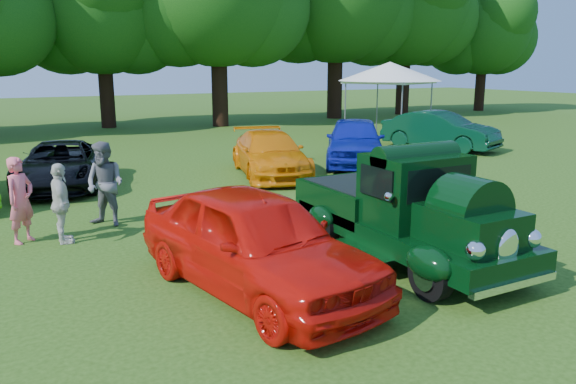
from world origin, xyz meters
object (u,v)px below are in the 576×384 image
back_car_blue (355,141)px  spectator_pink (21,200)px  red_convertible (256,241)px  back_car_black (60,165)px  canopy_tent (390,72)px  spectator_grey (105,184)px  back_car_green (440,130)px  back_car_orange (270,154)px  spectator_white (61,204)px  hero_pickup (405,213)px

back_car_blue → spectator_pink: size_ratio=2.85×
red_convertible → back_car_black: size_ratio=1.01×
red_convertible → back_car_blue: bearing=37.2°
back_car_black → back_car_blue: size_ratio=0.96×
back_car_blue → canopy_tent: canopy_tent is taller
back_car_black → spectator_pink: (-1.30, -5.05, 0.20)m
back_car_black → spectator_pink: size_ratio=2.74×
back_car_blue → spectator_grey: bearing=-123.6°
back_car_blue → back_car_black: bearing=-151.1°
back_car_green → spectator_pink: 16.89m
red_convertible → spectator_grey: size_ratio=2.56×
red_convertible → spectator_grey: (-1.28, 4.81, 0.12)m
back_car_black → red_convertible: bearing=-66.0°
back_car_green → canopy_tent: (0.27, 3.75, 2.30)m
back_car_orange → back_car_green: bearing=25.8°
back_car_black → back_car_orange: bearing=2.6°
back_car_blue → spectator_white: back_car_blue is taller
hero_pickup → back_car_green: size_ratio=1.04×
red_convertible → back_car_blue: 11.62m
spectator_white → back_car_blue: bearing=-62.9°
spectator_grey → spectator_white: bearing=-90.5°
spectator_grey → back_car_blue: bearing=71.0°
back_car_orange → canopy_tent: (8.92, 5.46, 2.40)m
back_car_orange → red_convertible: bearing=-103.3°
spectator_grey → back_car_orange: bearing=79.7°
hero_pickup → back_car_blue: bearing=60.1°
back_car_green → canopy_tent: 4.41m
hero_pickup → back_car_green: 14.03m
hero_pickup → back_car_orange: (1.39, 8.09, -0.15)m
spectator_grey → spectator_white: (-1.00, -0.87, -0.12)m
hero_pickup → canopy_tent: size_ratio=0.79×
back_car_black → back_car_orange: 6.12m
back_car_green → spectator_white: (-15.28, -5.98, 0.01)m
back_car_blue → spectator_white: size_ratio=3.05×
hero_pickup → back_car_black: size_ratio=1.06×
spectator_pink → spectator_white: bearing=-75.6°
back_car_black → back_car_blue: 9.52m
back_car_blue → back_car_green: back_car_blue is taller
hero_pickup → red_convertible: hero_pickup is taller
back_car_green → spectator_white: size_ratio=2.99×
back_car_blue → spectator_white: 11.13m
hero_pickup → spectator_white: 6.49m
back_car_orange → canopy_tent: 10.73m
back_car_black → spectator_grey: (0.37, -4.61, 0.27)m
back_car_green → spectator_grey: bearing=178.2°
hero_pickup → back_car_blue: hero_pickup is taller
spectator_grey → canopy_tent: (14.55, 8.86, 2.17)m
hero_pickup → back_car_black: bearing=116.4°
spectator_pink → spectator_grey: bearing=-28.3°
back_car_green → spectator_pink: (-15.95, -5.55, 0.07)m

